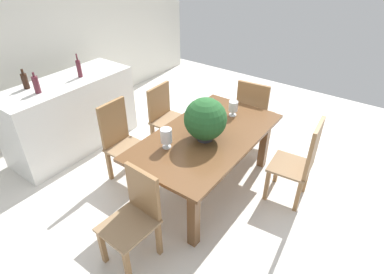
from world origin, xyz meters
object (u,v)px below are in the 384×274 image
(flower_centerpiece, at_px, (205,119))
(wine_glass, at_px, (213,101))
(crystal_vase_center_near, at_px, (233,107))
(kitchen_counter, at_px, (72,115))
(wine_bottle_dark, at_px, (25,81))
(crystal_vase_left, at_px, (166,136))
(chair_head_end, at_px, (136,213))
(wine_bottle_clear, at_px, (79,68))
(chair_foot_end, at_px, (253,111))
(wine_bottle_amber, at_px, (36,85))
(chair_far_right, at_px, (166,115))
(chair_far_left, at_px, (121,139))
(dining_table, at_px, (207,143))
(chair_near_right, at_px, (302,160))

(flower_centerpiece, height_order, wine_glass, flower_centerpiece)
(crystal_vase_center_near, xyz_separation_m, wine_glass, (0.02, 0.30, -0.01))
(kitchen_counter, distance_m, wine_bottle_dark, 0.74)
(crystal_vase_left, bearing_deg, chair_head_end, -163.29)
(wine_bottle_clear, xyz_separation_m, wine_bottle_dark, (-0.62, 0.23, -0.02))
(chair_foot_end, relative_size, wine_glass, 6.87)
(crystal_vase_left, bearing_deg, wine_bottle_dark, 98.87)
(wine_glass, height_order, kitchen_counter, kitchen_counter)
(chair_foot_end, bearing_deg, crystal_vase_center_near, 84.28)
(chair_head_end, xyz_separation_m, crystal_vase_center_near, (1.69, -0.00, 0.35))
(kitchen_counter, relative_size, wine_bottle_amber, 6.90)
(chair_far_right, height_order, flower_centerpiece, flower_centerpiece)
(chair_far_left, xyz_separation_m, flower_centerpiece, (0.32, -0.98, 0.45))
(flower_centerpiece, relative_size, wine_glass, 3.34)
(kitchen_counter, bearing_deg, dining_table, -80.01)
(dining_table, relative_size, chair_far_left, 1.83)
(dining_table, relative_size, chair_foot_end, 1.86)
(chair_foot_end, height_order, kitchen_counter, kitchen_counter)
(wine_bottle_amber, distance_m, wine_bottle_dark, 0.23)
(chair_far_left, relative_size, chair_head_end, 1.08)
(dining_table, bearing_deg, crystal_vase_center_near, -1.01)
(crystal_vase_center_near, bearing_deg, wine_bottle_dark, 120.89)
(wine_glass, bearing_deg, wine_bottle_amber, 128.73)
(crystal_vase_left, bearing_deg, chair_foot_end, -7.67)
(wine_glass, distance_m, wine_bottle_dark, 2.30)
(chair_foot_end, xyz_separation_m, wine_bottle_amber, (-1.89, 1.94, 0.56))
(kitchen_counter, bearing_deg, wine_glass, -61.56)
(chair_head_end, bearing_deg, kitchen_counter, 161.38)
(flower_centerpiece, bearing_deg, wine_bottle_amber, 108.44)
(dining_table, relative_size, chair_near_right, 1.77)
(chair_far_left, height_order, chair_foot_end, chair_far_left)
(chair_far_right, xyz_separation_m, crystal_vase_center_near, (0.14, -0.95, 0.35))
(wine_bottle_amber, bearing_deg, kitchen_counter, 9.66)
(chair_near_right, xyz_separation_m, wine_glass, (0.15, 1.24, 0.29))
(chair_far_left, bearing_deg, chair_head_end, -127.62)
(chair_far_right, bearing_deg, crystal_vase_center_near, -83.33)
(chair_foot_end, height_order, crystal_vase_center_near, chair_foot_end)
(chair_far_right, relative_size, wine_bottle_dark, 3.69)
(chair_far_left, relative_size, chair_far_right, 1.10)
(dining_table, relative_size, crystal_vase_center_near, 9.83)
(chair_head_end, relative_size, crystal_vase_left, 4.21)
(chair_foot_end, relative_size, wine_bottle_amber, 3.83)
(wine_bottle_amber, bearing_deg, chair_near_right, -68.04)
(chair_foot_end, height_order, wine_bottle_dark, wine_bottle_dark)
(chair_far_left, relative_size, wine_glass, 7.01)
(dining_table, distance_m, crystal_vase_left, 0.55)
(dining_table, relative_size, wine_bottle_dark, 7.40)
(chair_head_end, distance_m, wine_bottle_amber, 2.07)
(crystal_vase_left, distance_m, wine_bottle_dark, 1.99)
(chair_far_left, distance_m, wine_bottle_amber, 1.18)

